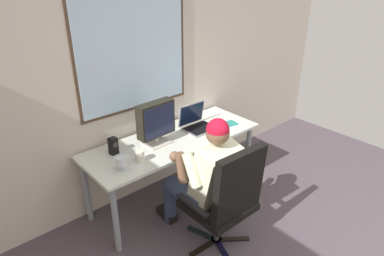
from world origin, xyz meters
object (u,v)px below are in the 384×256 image
(crt_monitor, at_px, (156,121))
(desk_speaker, at_px, (113,146))
(coffee_mug, at_px, (140,156))
(person_seated, at_px, (206,176))
(laptop, at_px, (196,122))
(cd_case, at_px, (230,123))
(office_chair, at_px, (228,197))
(desk, at_px, (174,146))
(wine_glass, at_px, (121,162))

(crt_monitor, relative_size, desk_speaker, 2.70)
(coffee_mug, bearing_deg, person_seated, -50.37)
(crt_monitor, xyz_separation_m, laptop, (0.53, 0.03, -0.18))
(person_seated, distance_m, crt_monitor, 0.71)
(laptop, distance_m, cd_case, 0.38)
(cd_case, distance_m, coffee_mug, 1.17)
(cd_case, bearing_deg, desk_speaker, 168.58)
(laptop, bearing_deg, desk_speaker, 175.00)
(person_seated, distance_m, desk_speaker, 0.89)
(office_chair, relative_size, person_seated, 0.86)
(desk, distance_m, person_seated, 0.61)
(crt_monitor, relative_size, coffee_mug, 4.06)
(crt_monitor, height_order, cd_case, crt_monitor)
(cd_case, bearing_deg, office_chair, -137.29)
(laptop, xyz_separation_m, desk_speaker, (-0.94, 0.08, 0.01))
(laptop, relative_size, coffee_mug, 3.13)
(crt_monitor, height_order, coffee_mug, crt_monitor)
(wine_glass, relative_size, cd_case, 0.81)
(person_seated, height_order, desk_speaker, person_seated)
(laptop, height_order, coffee_mug, laptop)
(crt_monitor, relative_size, laptop, 1.30)
(desk, bearing_deg, coffee_mug, -163.19)
(person_seated, height_order, wine_glass, person_seated)
(laptop, relative_size, wine_glass, 2.55)
(person_seated, bearing_deg, coffee_mug, 129.63)
(office_chair, xyz_separation_m, desk_speaker, (-0.47, 1.00, 0.23))
(desk, bearing_deg, wine_glass, -166.23)
(office_chair, height_order, wine_glass, office_chair)
(laptop, distance_m, wine_glass, 1.06)
(wine_glass, distance_m, desk_speaker, 0.31)
(person_seated, relative_size, desk_speaker, 7.62)
(office_chair, distance_m, person_seated, 0.29)
(laptop, bearing_deg, cd_case, -27.56)
(cd_case, bearing_deg, coffee_mug, -179.09)
(wine_glass, bearing_deg, cd_case, 1.67)
(person_seated, xyz_separation_m, laptop, (0.46, 0.64, 0.16))
(office_chair, height_order, laptop, office_chair)
(desk, relative_size, wine_glass, 14.11)
(crt_monitor, bearing_deg, cd_case, -9.59)
(desk, relative_size, coffee_mug, 17.30)
(person_seated, xyz_separation_m, coffee_mug, (-0.37, 0.45, 0.14))
(cd_case, bearing_deg, laptop, 152.44)
(wine_glass, xyz_separation_m, desk_speaker, (0.10, 0.30, -0.01))
(person_seated, xyz_separation_m, crt_monitor, (-0.07, 0.61, 0.34))
(person_seated, xyz_separation_m, cd_case, (0.80, 0.47, 0.09))
(desk, height_order, crt_monitor, crt_monitor)
(desk_speaker, bearing_deg, laptop, -5.00)
(desk, xyz_separation_m, coffee_mug, (-0.49, -0.15, 0.13))
(office_chair, bearing_deg, crt_monitor, 93.93)
(laptop, distance_m, desk_speaker, 0.94)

